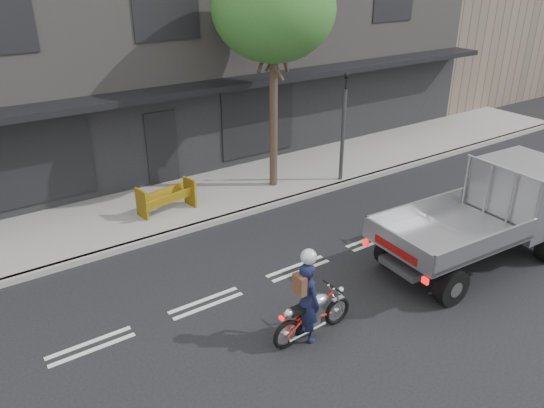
% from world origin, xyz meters
% --- Properties ---
extents(ground, '(80.00, 80.00, 0.00)m').
position_xyz_m(ground, '(0.00, 0.00, 0.00)').
color(ground, black).
rests_on(ground, ground).
extents(sidewalk, '(32.00, 3.20, 0.15)m').
position_xyz_m(sidewalk, '(0.00, 4.70, 0.07)').
color(sidewalk, gray).
rests_on(sidewalk, ground).
extents(kerb, '(32.00, 0.20, 0.15)m').
position_xyz_m(kerb, '(0.00, 3.10, 0.07)').
color(kerb, gray).
rests_on(kerb, ground).
extents(building_main, '(26.00, 10.00, 8.00)m').
position_xyz_m(building_main, '(0.00, 11.30, 4.00)').
color(building_main, slate).
rests_on(building_main, ground).
extents(street_tree, '(3.40, 3.40, 6.74)m').
position_xyz_m(street_tree, '(2.20, 4.20, 5.28)').
color(street_tree, '#382B21').
rests_on(street_tree, ground).
extents(traffic_light_pole, '(0.12, 0.12, 3.50)m').
position_xyz_m(traffic_light_pole, '(4.20, 3.35, 1.65)').
color(traffic_light_pole, '#2D2D30').
rests_on(traffic_light_pole, ground).
extents(motorcycle, '(1.83, 0.53, 0.94)m').
position_xyz_m(motorcycle, '(-1.20, -2.04, 0.48)').
color(motorcycle, black).
rests_on(motorcycle, ground).
extents(rider, '(0.40, 0.60, 1.63)m').
position_xyz_m(rider, '(-1.35, -2.04, 0.82)').
color(rider, '#131635').
rests_on(rider, ground).
extents(flatbed_ute, '(5.07, 2.31, 2.30)m').
position_xyz_m(flatbed_ute, '(4.66, -2.12, 1.31)').
color(flatbed_ute, black).
rests_on(flatbed_ute, ground).
extents(construction_barrier, '(1.62, 0.89, 0.86)m').
position_xyz_m(construction_barrier, '(-1.32, 4.04, 0.58)').
color(construction_barrier, yellow).
rests_on(construction_barrier, sidewalk).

